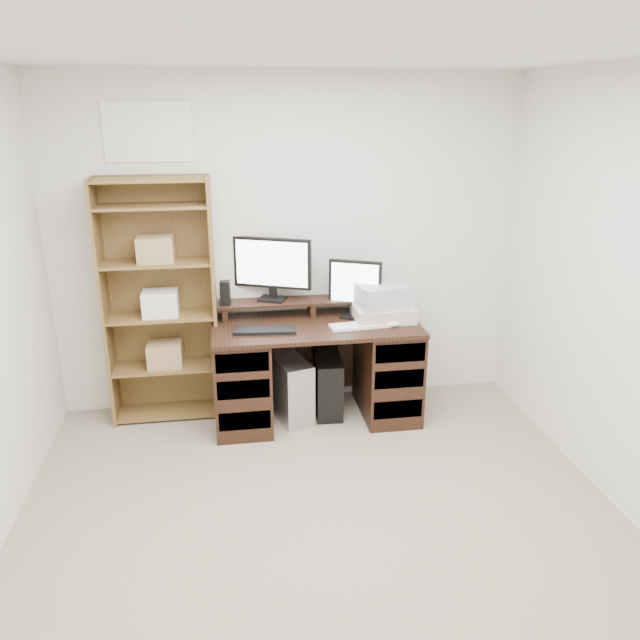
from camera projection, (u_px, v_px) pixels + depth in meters
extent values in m
cube|color=gray|center=(334.00, 567.00, 3.24)|extent=(3.50, 4.00, 0.02)
cube|color=white|center=(338.00, 38.00, 2.41)|extent=(3.50, 4.00, 0.02)
cube|color=silver|center=(288.00, 246.00, 4.70)|extent=(3.50, 0.02, 2.50)
cube|color=white|center=(148.00, 132.00, 4.27)|extent=(0.60, 0.01, 0.40)
cube|color=black|center=(316.00, 326.00, 4.54)|extent=(1.50, 0.70, 0.03)
cube|color=black|center=(242.00, 378.00, 4.58)|extent=(0.40, 0.66, 0.72)
cube|color=black|center=(387.00, 368.00, 4.74)|extent=(0.40, 0.66, 0.72)
cube|color=black|center=(310.00, 351.00, 4.96)|extent=(1.48, 0.02, 0.65)
cube|color=black|center=(245.00, 421.00, 4.34)|extent=(0.36, 0.01, 0.14)
cube|color=black|center=(243.00, 389.00, 4.26)|extent=(0.36, 0.01, 0.14)
cube|color=black|center=(242.00, 362.00, 4.19)|extent=(0.36, 0.01, 0.14)
cube|color=black|center=(398.00, 409.00, 4.50)|extent=(0.36, 0.01, 0.14)
cube|color=black|center=(399.00, 379.00, 4.42)|extent=(0.36, 0.01, 0.14)
cube|color=black|center=(400.00, 353.00, 4.35)|extent=(0.36, 0.01, 0.14)
cube|color=black|center=(225.00, 312.00, 4.63)|extent=(0.04, 0.20, 0.10)
cube|color=black|center=(311.00, 308.00, 4.72)|extent=(0.04, 0.20, 0.10)
cube|color=black|center=(395.00, 304.00, 4.82)|extent=(0.04, 0.20, 0.10)
cube|color=black|center=(311.00, 301.00, 4.70)|extent=(1.40, 0.22, 0.02)
cube|color=black|center=(272.00, 299.00, 4.68)|extent=(0.24, 0.21, 0.02)
cube|color=black|center=(273.00, 290.00, 4.68)|extent=(0.06, 0.05, 0.11)
cube|color=black|center=(272.00, 263.00, 4.61)|extent=(0.56, 0.27, 0.38)
cube|color=white|center=(271.00, 264.00, 4.59)|extent=(0.51, 0.22, 0.33)
cube|color=black|center=(354.00, 316.00, 4.67)|extent=(0.23, 0.21, 0.02)
cube|color=black|center=(355.00, 308.00, 4.67)|extent=(0.06, 0.05, 0.10)
cube|color=black|center=(355.00, 283.00, 4.61)|extent=(0.37, 0.20, 0.34)
cube|color=white|center=(355.00, 284.00, 4.59)|extent=(0.32, 0.15, 0.30)
cube|color=black|center=(225.00, 293.00, 4.55)|extent=(0.08, 0.08, 0.18)
cube|color=black|center=(265.00, 330.00, 4.37)|extent=(0.45, 0.19, 0.02)
cube|color=white|center=(360.00, 325.00, 4.47)|extent=(0.45, 0.18, 0.02)
ellipsoid|color=white|center=(393.00, 324.00, 4.48)|extent=(0.11, 0.09, 0.04)
cube|color=beige|center=(383.00, 313.00, 4.60)|extent=(0.44, 0.33, 0.11)
cube|color=#A1A5AB|center=(384.00, 295.00, 4.56)|extent=(0.41, 0.32, 0.16)
cube|color=#ADB0B4|center=(289.00, 388.00, 4.70)|extent=(0.34, 0.52, 0.48)
cube|color=black|center=(328.00, 384.00, 4.79)|extent=(0.22, 0.46, 0.45)
cube|color=#19FF33|center=(331.00, 385.00, 4.55)|extent=(0.01, 0.01, 0.01)
cube|color=brown|center=(105.00, 306.00, 4.45)|extent=(0.02, 0.30, 1.80)
cube|color=brown|center=(215.00, 301.00, 4.56)|extent=(0.02, 0.30, 1.80)
cube|color=brown|center=(162.00, 297.00, 4.64)|extent=(0.80, 0.01, 1.80)
cube|color=brown|center=(170.00, 411.00, 4.80)|extent=(0.75, 0.28, 0.02)
cube|color=brown|center=(166.00, 367.00, 4.67)|extent=(0.75, 0.28, 0.02)
cube|color=brown|center=(162.00, 316.00, 4.54)|extent=(0.75, 0.28, 0.02)
cube|color=brown|center=(157.00, 263.00, 4.41)|extent=(0.75, 0.28, 0.02)
cube|color=brown|center=(152.00, 206.00, 4.28)|extent=(0.75, 0.28, 0.02)
cube|color=brown|center=(149.00, 180.00, 4.22)|extent=(0.75, 0.28, 0.02)
cube|color=#A07F54|center=(165.00, 354.00, 4.64)|extent=(0.25, 0.20, 0.18)
cube|color=white|center=(160.00, 303.00, 4.51)|extent=(0.25, 0.20, 0.18)
cube|color=#A07F54|center=(156.00, 249.00, 4.37)|extent=(0.25, 0.20, 0.18)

